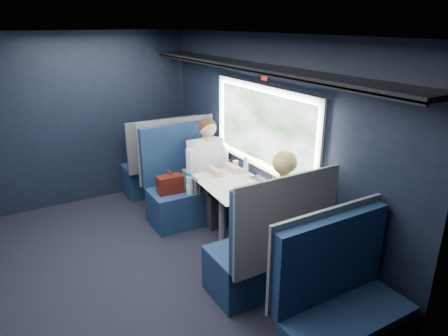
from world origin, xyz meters
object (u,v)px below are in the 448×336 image
seat_bay_far (267,252)px  bottle_small (246,165)px  table (234,190)px  seat_row_front (160,166)px  cup (236,164)px  laptop (262,176)px  seat_bay_near (186,187)px  seat_row_back (341,312)px  man (210,166)px  woman (279,208)px

seat_bay_far → bottle_small: size_ratio=6.39×
table → seat_bay_far: seat_bay_far is taller
seat_row_front → cup: (0.47, -1.36, 0.37)m
laptop → seat_bay_near: bearing=118.1°
seat_row_back → cup: (0.47, 2.24, 0.37)m
table → seat_bay_near: bearing=102.4°
seat_row_front → laptop: bearing=-75.2°
table → man: man is taller
table → seat_bay_far: 0.93m
man → laptop: 0.81m
seat_bay_far → laptop: (0.49, 0.81, 0.38)m
man → bottle_small: bearing=-63.7°
seat_row_front → seat_row_back: size_ratio=1.00×
laptop → seat_row_front: bearing=104.8°
seat_bay_near → seat_row_front: size_ratio=1.09×
seat_bay_far → bottle_small: seat_bay_far is taller
seat_row_back → cup: size_ratio=13.83×
bottle_small → cup: bottle_small is taller
seat_row_front → seat_row_back: same height
table → woman: 0.71m
table → seat_bay_near: size_ratio=0.79×
seat_bay_near → woman: bearing=-80.7°
bottle_small → table: bearing=-141.8°
man → seat_bay_near: bearing=146.5°
seat_bay_near → laptop: seat_bay_near is taller
table → seat_bay_far: (-0.18, -0.87, -0.25)m
laptop → woman: bearing=-110.7°
seat_row_front → seat_row_back: 3.59m
seat_bay_near → woman: size_ratio=0.95×
seat_bay_far → man: 1.62m
seat_bay_far → seat_row_back: (0.00, -0.92, -0.00)m
seat_bay_near → cup: size_ratio=15.03×
seat_row_front → woman: 2.54m
woman → bottle_small: (0.23, 0.94, 0.10)m
bottle_small → seat_bay_near: bearing=127.5°
laptop → seat_row_back: bearing=-105.9°
seat_bay_far → woman: (0.25, 0.17, 0.31)m
seat_row_back → table: bearing=84.2°
table → seat_row_front: 1.82m
man → woman: size_ratio=1.00×
table → bottle_small: (0.30, 0.23, 0.16)m
seat_row_front → seat_row_back: bearing=-90.0°
cup → man: bearing=129.8°
seat_bay_far → seat_row_front: bearing=90.0°
man → cup: (0.22, -0.26, 0.06)m
seat_bay_near → bottle_small: size_ratio=6.39×
seat_row_front → bottle_small: (0.48, -1.56, 0.42)m
seat_bay_near → cup: (0.47, -0.43, 0.36)m
laptop → seat_bay_far: bearing=-121.4°
seat_row_front → bottle_small: seat_row_front is taller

